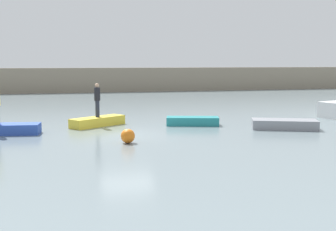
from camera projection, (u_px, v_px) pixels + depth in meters
ground_plane at (127, 135)px, 20.91m from camera, size 120.00×120.00×0.00m
embankment_wall at (88, 80)px, 49.35m from camera, size 80.00×1.20×2.73m
rowboat_yellow at (98, 122)px, 23.65m from camera, size 3.12×2.55×0.49m
rowboat_teal at (193, 121)px, 23.98m from camera, size 2.97×1.68×0.46m
rowboat_grey at (284, 124)px, 22.66m from camera, size 3.51×2.40×0.49m
person_dark_shirt at (97, 98)px, 23.50m from camera, size 0.32×0.32×1.81m
mooring_buoy at (128, 136)px, 18.74m from camera, size 0.61×0.61×0.61m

